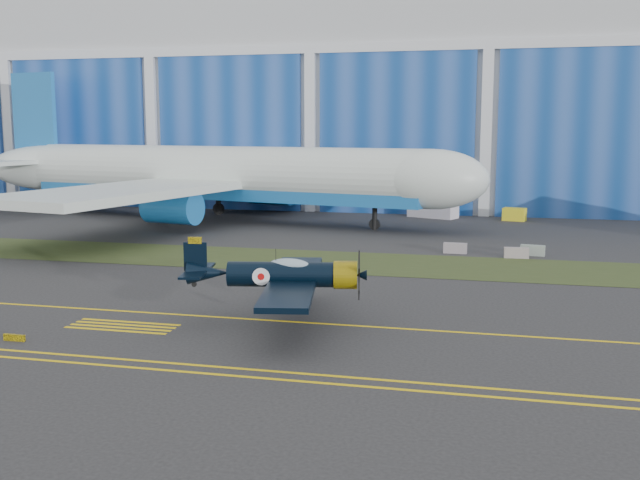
% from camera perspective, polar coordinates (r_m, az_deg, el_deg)
% --- Properties ---
extents(ground, '(260.00, 260.00, 0.00)m').
position_cam_1_polar(ground, '(45.68, 10.84, -5.28)').
color(ground, '#313031').
rests_on(ground, ground).
extents(grass_median, '(260.00, 10.00, 0.02)m').
position_cam_1_polar(grass_median, '(59.36, 11.52, -2.07)').
color(grass_median, '#475128').
rests_on(grass_median, ground).
extents(hangar, '(220.00, 45.70, 30.00)m').
position_cam_1_polar(hangar, '(116.21, 12.87, 10.43)').
color(hangar, silver).
rests_on(hangar, ground).
extents(taxiway_centreline, '(200.00, 0.20, 0.02)m').
position_cam_1_polar(taxiway_centreline, '(40.84, 10.48, -6.92)').
color(taxiway_centreline, yellow).
rests_on(taxiway_centreline, ground).
extents(edge_line_near, '(80.00, 0.20, 0.02)m').
position_cam_1_polar(edge_line_near, '(31.80, 9.49, -11.43)').
color(edge_line_near, yellow).
rests_on(edge_line_near, ground).
extents(edge_line_far, '(80.00, 0.20, 0.02)m').
position_cam_1_polar(edge_line_far, '(32.74, 9.62, -10.84)').
color(edge_line_far, yellow).
rests_on(edge_line_far, ground).
extents(hold_short_ladder, '(6.00, 2.40, 0.02)m').
position_cam_1_polar(hold_short_ladder, '(42.75, -14.79, -6.36)').
color(hold_short_ladder, yellow).
rests_on(hold_short_ladder, ground).
extents(guard_board_left, '(1.20, 0.15, 0.35)m').
position_cam_1_polar(guard_board_left, '(41.62, -22.27, -6.90)').
color(guard_board_left, yellow).
rests_on(guard_board_left, ground).
extents(warbird, '(13.70, 15.56, 4.06)m').
position_cam_1_polar(warbird, '(41.45, -2.93, -2.63)').
color(warbird, black).
rests_on(warbird, ground).
extents(jetliner, '(80.88, 72.51, 24.56)m').
position_cam_1_polar(jetliner, '(88.15, -7.82, 9.46)').
color(jetliner, silver).
rests_on(jetliner, ground).
extents(shipping_container, '(6.29, 4.42, 2.53)m').
position_cam_1_polar(shipping_container, '(91.43, 8.60, 2.50)').
color(shipping_container, silver).
rests_on(shipping_container, ground).
extents(tug, '(2.84, 2.13, 1.49)m').
position_cam_1_polar(tug, '(90.27, 14.59, 1.91)').
color(tug, yellow).
rests_on(tug, ground).
extents(cart, '(1.84, 1.19, 1.06)m').
position_cam_1_polar(cart, '(108.43, -22.16, 2.51)').
color(cart, white).
rests_on(cart, ground).
extents(barrier_a, '(2.02, 0.66, 0.90)m').
position_cam_1_polar(barrier_a, '(65.81, 10.26, -0.62)').
color(barrier_a, gray).
rests_on(barrier_a, ground).
extents(barrier_b, '(2.04, 0.76, 0.90)m').
position_cam_1_polar(barrier_b, '(64.44, 14.73, -0.96)').
color(barrier_b, gray).
rests_on(barrier_b, ground).
extents(barrier_c, '(2.07, 0.90, 0.90)m').
position_cam_1_polar(barrier_c, '(66.14, 15.90, -0.76)').
color(barrier_c, gray).
rests_on(barrier_c, ground).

